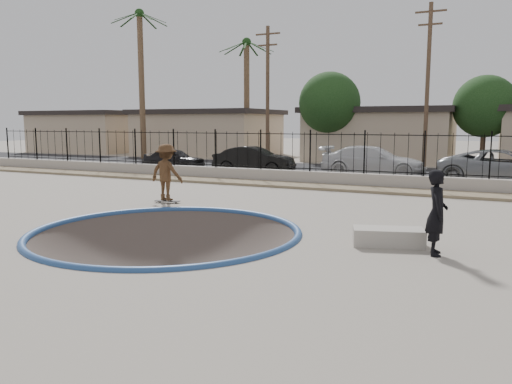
{
  "coord_description": "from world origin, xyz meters",
  "views": [
    {
      "loc": [
        7.5,
        -11.47,
        2.84
      ],
      "look_at": [
        1.16,
        2.0,
        0.75
      ],
      "focal_mm": 35.0,
      "sensor_mm": 36.0,
      "label": 1
    }
  ],
  "objects_px": {
    "skater": "(167,175)",
    "skateboard": "(167,201)",
    "concrete_ledge": "(388,237)",
    "car_c": "(373,161)",
    "videographer": "(437,213)",
    "car_a": "(174,159)",
    "car_b": "(254,160)",
    "car_d": "(504,167)"
  },
  "relations": [
    {
      "from": "skater",
      "to": "skateboard",
      "type": "bearing_deg",
      "value": -60.74
    },
    {
      "from": "concrete_ledge",
      "to": "car_c",
      "type": "distance_m",
      "value": 15.02
    },
    {
      "from": "car_c",
      "to": "videographer",
      "type": "bearing_deg",
      "value": -164.13
    },
    {
      "from": "videographer",
      "to": "concrete_ledge",
      "type": "relative_size",
      "value": 1.15
    },
    {
      "from": "car_a",
      "to": "car_b",
      "type": "distance_m",
      "value": 5.3
    },
    {
      "from": "videographer",
      "to": "car_a",
      "type": "relative_size",
      "value": 0.49
    },
    {
      "from": "videographer",
      "to": "car_c",
      "type": "xyz_separation_m",
      "value": [
        -4.58,
        15.02,
        -0.1
      ]
    },
    {
      "from": "car_b",
      "to": "concrete_ledge",
      "type": "bearing_deg",
      "value": -149.54
    },
    {
      "from": "skateboard",
      "to": "car_c",
      "type": "distance_m",
      "value": 12.63
    },
    {
      "from": "skateboard",
      "to": "car_b",
      "type": "height_order",
      "value": "car_b"
    },
    {
      "from": "car_a",
      "to": "skater",
      "type": "bearing_deg",
      "value": -150.09
    },
    {
      "from": "car_a",
      "to": "car_c",
      "type": "xyz_separation_m",
      "value": [
        11.58,
        1.28,
        0.15
      ]
    },
    {
      "from": "skateboard",
      "to": "car_b",
      "type": "bearing_deg",
      "value": 86.59
    },
    {
      "from": "concrete_ledge",
      "to": "car_b",
      "type": "height_order",
      "value": "car_b"
    },
    {
      "from": "car_d",
      "to": "car_a",
      "type": "bearing_deg",
      "value": 96.01
    },
    {
      "from": "car_a",
      "to": "car_d",
      "type": "relative_size",
      "value": 0.66
    },
    {
      "from": "videographer",
      "to": "car_a",
      "type": "height_order",
      "value": "videographer"
    },
    {
      "from": "car_a",
      "to": "skateboard",
      "type": "bearing_deg",
      "value": -150.09
    },
    {
      "from": "skateboard",
      "to": "car_d",
      "type": "xyz_separation_m",
      "value": [
        10.9,
        10.66,
        0.76
      ]
    },
    {
      "from": "car_d",
      "to": "car_c",
      "type": "bearing_deg",
      "value": 85.75
    },
    {
      "from": "skater",
      "to": "car_b",
      "type": "xyz_separation_m",
      "value": [
        -1.53,
        10.4,
        -0.23
      ]
    },
    {
      "from": "skater",
      "to": "concrete_ledge",
      "type": "distance_m",
      "value": 8.79
    },
    {
      "from": "skater",
      "to": "car_d",
      "type": "relative_size",
      "value": 0.35
    },
    {
      "from": "skater",
      "to": "car_a",
      "type": "distance_m",
      "value": 12.45
    },
    {
      "from": "car_c",
      "to": "skater",
      "type": "bearing_deg",
      "value": 156.76
    },
    {
      "from": "videographer",
      "to": "car_a",
      "type": "distance_m",
      "value": 21.21
    },
    {
      "from": "car_a",
      "to": "car_c",
      "type": "relative_size",
      "value": 0.69
    },
    {
      "from": "skater",
      "to": "skateboard",
      "type": "distance_m",
      "value": 0.93
    },
    {
      "from": "concrete_ledge",
      "to": "car_a",
      "type": "bearing_deg",
      "value": 138.58
    },
    {
      "from": "skateboard",
      "to": "concrete_ledge",
      "type": "distance_m",
      "value": 8.76
    },
    {
      "from": "car_c",
      "to": "skateboard",
      "type": "bearing_deg",
      "value": 156.76
    },
    {
      "from": "car_a",
      "to": "car_c",
      "type": "distance_m",
      "value": 11.66
    },
    {
      "from": "videographer",
      "to": "skater",
      "type": "bearing_deg",
      "value": 59.85
    },
    {
      "from": "car_d",
      "to": "videographer",
      "type": "bearing_deg",
      "value": 178.8
    },
    {
      "from": "skater",
      "to": "car_c",
      "type": "xyz_separation_m",
      "value": [
        4.76,
        11.68,
        -0.18
      ]
    },
    {
      "from": "skateboard",
      "to": "concrete_ledge",
      "type": "relative_size",
      "value": 0.59
    },
    {
      "from": "skateboard",
      "to": "videographer",
      "type": "bearing_deg",
      "value": -31.44
    },
    {
      "from": "videographer",
      "to": "car_c",
      "type": "distance_m",
      "value": 15.7
    },
    {
      "from": "videographer",
      "to": "car_b",
      "type": "distance_m",
      "value": 17.51
    },
    {
      "from": "videographer",
      "to": "skateboard",
      "type": "bearing_deg",
      "value": 59.85
    },
    {
      "from": "car_b",
      "to": "car_d",
      "type": "distance_m",
      "value": 12.43
    },
    {
      "from": "skater",
      "to": "videographer",
      "type": "bearing_deg",
      "value": 163.04
    }
  ]
}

